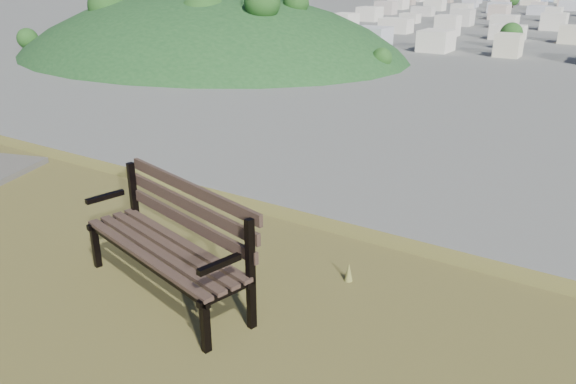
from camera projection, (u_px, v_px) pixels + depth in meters
The scene contains 2 objects.
park_bench at pixel (172, 235), 4.82m from camera, with size 1.94×1.03×0.97m.
green_wooded_hill at pixel (208, 54), 193.84m from camera, with size 162.33×129.87×81.17m.
Camera 1 is at (4.34, -0.90, 27.68)m, focal length 35.00 mm.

